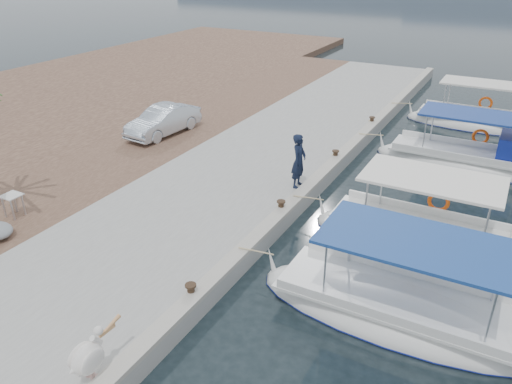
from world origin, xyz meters
TOP-DOWN VIEW (x-y plane):
  - ground at (0.00, 0.00)m, footprint 400.00×400.00m
  - concrete_quay at (-3.00, 5.00)m, footprint 6.00×40.00m
  - quay_curb at (-0.22, 5.00)m, footprint 0.44×40.00m
  - cobblestone_strip at (-8.00, 5.00)m, footprint 4.00×40.00m
  - land_backing at (-18.00, 5.00)m, footprint 16.00×60.00m
  - fishing_caique_b at (4.14, -1.29)m, footprint 7.11×2.48m
  - fishing_caique_c at (3.83, 2.36)m, footprint 6.48×2.38m
  - fishing_caique_d at (4.38, 9.38)m, footprint 7.37×2.25m
  - fishing_caique_e at (3.90, 14.95)m, footprint 6.62×2.12m
  - mooring_bollards at (-0.35, 1.50)m, footprint 0.28×20.28m
  - pelican at (-0.60, -6.52)m, footprint 0.48×1.30m
  - fisherman at (-0.60, 3.39)m, footprint 0.49×0.72m
  - parked_car at (-8.19, 5.57)m, footprint 1.66×3.91m
  - folding_table at (-7.52, -2.83)m, footprint 0.55×0.55m

SIDE VIEW (x-z plane):
  - ground at x=0.00m, z-range 0.00..0.00m
  - fishing_caique_b at x=4.14m, z-range -1.29..1.54m
  - fishing_caique_c at x=3.83m, z-range -1.29..1.54m
  - fishing_caique_e at x=3.90m, z-range -1.29..1.54m
  - fishing_caique_d at x=4.38m, z-range -1.23..1.60m
  - land_backing at x=-18.00m, z-range 0.00..0.48m
  - concrete_quay at x=-3.00m, z-range 0.00..0.50m
  - cobblestone_strip at x=-8.00m, z-range 0.00..0.50m
  - quay_curb at x=-0.22m, z-range 0.50..0.62m
  - mooring_bollards at x=-0.35m, z-range 0.53..0.86m
  - pelican at x=-0.60m, z-range 0.52..1.52m
  - folding_table at x=-7.52m, z-range 0.66..1.39m
  - parked_car at x=-8.19m, z-range 0.50..1.76m
  - fisherman at x=-0.60m, z-range 0.50..2.43m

